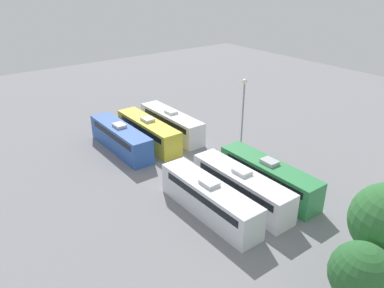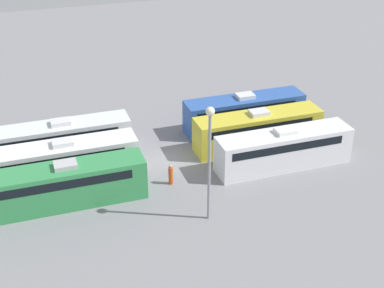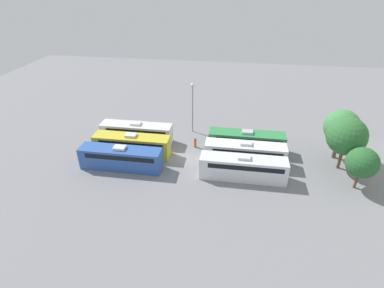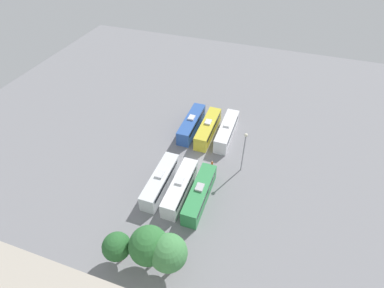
{
  "view_description": "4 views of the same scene",
  "coord_description": "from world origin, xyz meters",
  "px_view_note": "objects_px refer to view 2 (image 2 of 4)",
  "views": [
    {
      "loc": [
        21.51,
        29.43,
        19.95
      ],
      "look_at": [
        -1.73,
        -1.43,
        1.83
      ],
      "focal_mm": 35.0,
      "sensor_mm": 36.0,
      "label": 1
    },
    {
      "loc": [
        -37.05,
        10.49,
        22.38
      ],
      "look_at": [
        -1.25,
        -1.6,
        1.98
      ],
      "focal_mm": 50.0,
      "sensor_mm": 36.0,
      "label": 2
    },
    {
      "loc": [
        36.33,
        6.48,
        23.65
      ],
      "look_at": [
        -1.31,
        0.66,
        1.69
      ],
      "focal_mm": 28.0,
      "sensor_mm": 36.0,
      "label": 3
    },
    {
      "loc": [
        -12.37,
        38.09,
        39.77
      ],
      "look_at": [
        1.29,
        -1.53,
        2.46
      ],
      "focal_mm": 28.0,
      "sensor_mm": 36.0,
      "label": 4
    }
  ],
  "objects_px": {
    "bus_2": "(244,111)",
    "bus_5": "(62,139)",
    "bus_1": "(258,129)",
    "worker_person": "(171,175)",
    "bus_3": "(67,184)",
    "bus_4": "(65,160)",
    "light_pole": "(210,146)",
    "bus_0": "(283,148)"
  },
  "relations": [
    {
      "from": "bus_2",
      "to": "bus_5",
      "type": "relative_size",
      "value": 1.0
    },
    {
      "from": "bus_1",
      "to": "worker_person",
      "type": "bearing_deg",
      "value": 111.41
    },
    {
      "from": "bus_3",
      "to": "bus_2",
      "type": "bearing_deg",
      "value": -66.86
    },
    {
      "from": "bus_2",
      "to": "bus_5",
      "type": "height_order",
      "value": "same"
    },
    {
      "from": "bus_1",
      "to": "bus_5",
      "type": "xyz_separation_m",
      "value": [
        3.49,
        16.19,
        0.0
      ]
    },
    {
      "from": "bus_3",
      "to": "bus_4",
      "type": "relative_size",
      "value": 1.0
    },
    {
      "from": "bus_1",
      "to": "bus_3",
      "type": "distance_m",
      "value": 17.04
    },
    {
      "from": "bus_4",
      "to": "light_pole",
      "type": "relative_size",
      "value": 1.31
    },
    {
      "from": "bus_3",
      "to": "worker_person",
      "type": "relative_size",
      "value": 6.69
    },
    {
      "from": "light_pole",
      "to": "bus_0",
      "type": "bearing_deg",
      "value": -59.65
    },
    {
      "from": "bus_1",
      "to": "worker_person",
      "type": "distance_m",
      "value": 9.58
    },
    {
      "from": "bus_0",
      "to": "bus_1",
      "type": "distance_m",
      "value": 3.85
    },
    {
      "from": "worker_person",
      "to": "light_pole",
      "type": "relative_size",
      "value": 0.2
    },
    {
      "from": "bus_0",
      "to": "bus_4",
      "type": "bearing_deg",
      "value": 77.83
    },
    {
      "from": "bus_1",
      "to": "bus_0",
      "type": "bearing_deg",
      "value": -172.46
    },
    {
      "from": "bus_5",
      "to": "bus_1",
      "type": "bearing_deg",
      "value": -102.17
    },
    {
      "from": "bus_3",
      "to": "bus_4",
      "type": "xyz_separation_m",
      "value": [
        3.44,
        -0.22,
        0.0
      ]
    },
    {
      "from": "light_pole",
      "to": "bus_5",
      "type": "bearing_deg",
      "value": 35.15
    },
    {
      "from": "light_pole",
      "to": "bus_3",
      "type": "bearing_deg",
      "value": 60.87
    },
    {
      "from": "bus_3",
      "to": "bus_1",
      "type": "bearing_deg",
      "value": -77.81
    },
    {
      "from": "bus_3",
      "to": "worker_person",
      "type": "bearing_deg",
      "value": -89.14
    },
    {
      "from": "bus_2",
      "to": "bus_3",
      "type": "xyz_separation_m",
      "value": [
        -7.26,
        16.98,
        0.0
      ]
    },
    {
      "from": "bus_0",
      "to": "bus_2",
      "type": "relative_size",
      "value": 1.0
    },
    {
      "from": "bus_1",
      "to": "bus_4",
      "type": "xyz_separation_m",
      "value": [
        -0.16,
        16.44,
        0.0
      ]
    },
    {
      "from": "worker_person",
      "to": "bus_1",
      "type": "bearing_deg",
      "value": -68.59
    },
    {
      "from": "bus_1",
      "to": "bus_5",
      "type": "distance_m",
      "value": 16.56
    },
    {
      "from": "bus_0",
      "to": "worker_person",
      "type": "bearing_deg",
      "value": 87.95
    },
    {
      "from": "bus_0",
      "to": "light_pole",
      "type": "distance_m",
      "value": 10.31
    },
    {
      "from": "bus_1",
      "to": "bus_3",
      "type": "xyz_separation_m",
      "value": [
        -3.6,
        16.66,
        0.0
      ]
    },
    {
      "from": "bus_2",
      "to": "worker_person",
      "type": "height_order",
      "value": "bus_2"
    },
    {
      "from": "bus_1",
      "to": "light_pole",
      "type": "height_order",
      "value": "light_pole"
    },
    {
      "from": "bus_3",
      "to": "light_pole",
      "type": "bearing_deg",
      "value": -119.13
    },
    {
      "from": "bus_0",
      "to": "bus_1",
      "type": "height_order",
      "value": "same"
    },
    {
      "from": "bus_0",
      "to": "bus_4",
      "type": "relative_size",
      "value": 1.0
    },
    {
      "from": "bus_3",
      "to": "bus_5",
      "type": "distance_m",
      "value": 7.11
    },
    {
      "from": "bus_1",
      "to": "bus_2",
      "type": "distance_m",
      "value": 3.67
    },
    {
      "from": "bus_1",
      "to": "worker_person",
      "type": "height_order",
      "value": "bus_1"
    },
    {
      "from": "bus_5",
      "to": "bus_0",
      "type": "bearing_deg",
      "value": -113.64
    },
    {
      "from": "worker_person",
      "to": "light_pole",
      "type": "xyz_separation_m",
      "value": [
        -5.13,
        -1.21,
        4.94
      ]
    },
    {
      "from": "bus_4",
      "to": "bus_5",
      "type": "height_order",
      "value": "same"
    },
    {
      "from": "bus_0",
      "to": "bus_2",
      "type": "bearing_deg",
      "value": 1.39
    },
    {
      "from": "bus_2",
      "to": "bus_0",
      "type": "bearing_deg",
      "value": -178.61
    }
  ]
}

